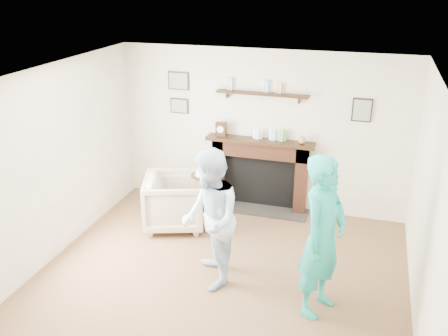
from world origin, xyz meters
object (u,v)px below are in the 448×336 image
(man, at_px, (211,281))
(pedestal_table, at_px, (202,191))
(woman, at_px, (317,308))
(armchair, at_px, (176,225))

(man, bearing_deg, pedestal_table, 178.86)
(woman, bearing_deg, pedestal_table, 75.34)
(armchair, distance_m, man, 1.54)
(man, distance_m, pedestal_table, 1.47)
(woman, xyz_separation_m, pedestal_table, (-1.85, 1.38, 0.61))
(armchair, height_order, pedestal_table, pedestal_table)
(armchair, xyz_separation_m, man, (0.95, -1.21, 0.00))
(man, xyz_separation_m, pedestal_table, (-0.53, 1.23, 0.61))
(armchair, bearing_deg, pedestal_table, -105.64)
(armchair, distance_m, woman, 2.64)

